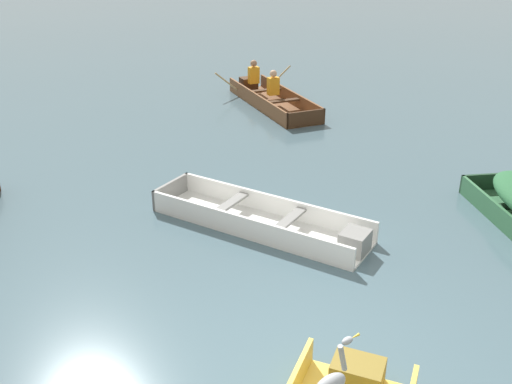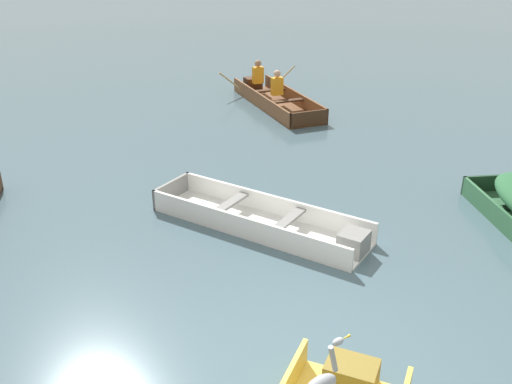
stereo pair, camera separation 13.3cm
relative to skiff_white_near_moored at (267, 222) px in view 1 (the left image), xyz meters
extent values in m
plane|color=#47606B|center=(-1.17, -2.99, -0.12)|extent=(80.00, 80.00, 0.00)
cube|color=olive|center=(-0.83, -3.31, 0.06)|extent=(0.60, 0.62, 0.29)
cube|color=white|center=(-0.07, 0.12, -0.10)|extent=(2.54, 3.46, 0.04)
cube|color=white|center=(0.30, 0.34, 0.06)|extent=(1.80, 3.02, 0.35)
cube|color=white|center=(-0.44, -0.09, 0.06)|extent=(1.80, 3.02, 0.35)
cube|color=gray|center=(-0.94, 1.60, 0.06)|extent=(0.80, 0.50, 0.35)
cube|color=gray|center=(0.72, -1.22, 0.07)|extent=(0.53, 0.52, 0.32)
cube|color=gray|center=(0.19, -0.33, 0.14)|extent=(0.77, 0.54, 0.04)
cube|color=gray|center=(-0.33, 0.57, 0.14)|extent=(0.77, 0.54, 0.04)
cube|color=#387047|center=(3.06, -1.88, 0.04)|extent=(1.12, 2.91, 0.33)
cube|color=#1E3D27|center=(4.13, -0.66, 0.04)|extent=(1.16, 0.47, 0.33)
cube|color=brown|center=(3.33, 5.64, -0.10)|extent=(1.32, 3.73, 0.04)
cube|color=brown|center=(2.86, 5.69, 0.07)|extent=(0.38, 3.64, 0.37)
cube|color=brown|center=(3.80, 5.60, 0.07)|extent=(0.38, 3.64, 0.37)
cube|color=#3F2716|center=(3.16, 3.85, 0.07)|extent=(0.99, 0.14, 0.37)
cube|color=#3F2716|center=(3.48, 7.28, 0.09)|extent=(0.48, 0.40, 0.33)
cube|color=#3F2716|center=(3.38, 6.19, 0.16)|extent=(0.90, 0.24, 0.04)
cube|color=#3F2716|center=(3.28, 5.10, 0.16)|extent=(0.90, 0.24, 0.04)
cube|color=orange|center=(3.33, 5.64, 0.40)|extent=(0.30, 0.20, 0.44)
sphere|color=tan|center=(3.33, 5.64, 0.72)|extent=(0.18, 0.18, 0.18)
cube|color=orange|center=(3.44, 6.92, 0.40)|extent=(0.30, 0.20, 0.44)
sphere|color=#9E7051|center=(3.44, 6.92, 0.72)|extent=(0.18, 0.18, 0.18)
cylinder|color=tan|center=(2.65, 6.99, 0.30)|extent=(0.64, 0.10, 0.55)
cylinder|color=tan|center=(4.24, 6.84, 0.30)|extent=(0.64, 0.10, 0.55)
cylinder|color=#93999E|center=(-1.48, -3.86, 0.95)|extent=(0.12, 0.06, 0.28)
ellipsoid|color=#93999E|center=(-1.44, -3.85, 1.10)|extent=(0.12, 0.08, 0.06)
cone|color=gold|center=(-1.36, -3.84, 1.10)|extent=(0.10, 0.04, 0.02)
camera|label=1|loc=(-3.76, -6.65, 4.06)|focal=40.00mm
camera|label=2|loc=(-3.64, -6.71, 4.06)|focal=40.00mm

